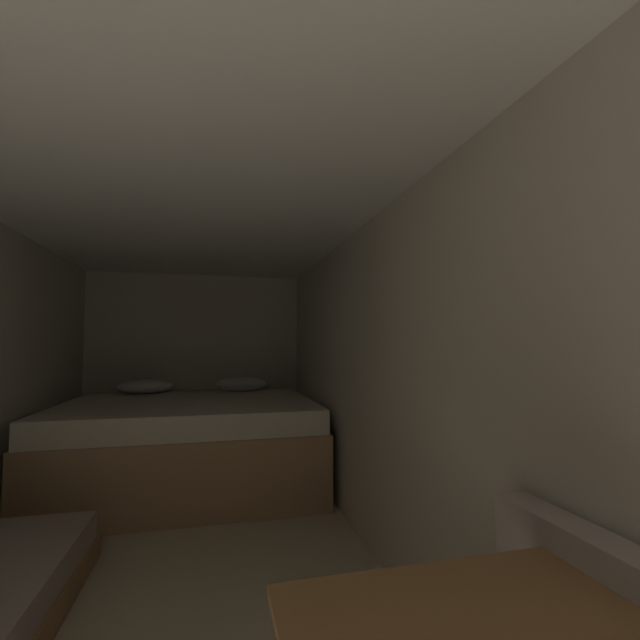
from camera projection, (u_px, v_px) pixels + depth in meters
ground_plane at (169, 597)px, 2.09m from camera, size 7.21×7.21×0.00m
wall_back at (196, 366)px, 4.70m from camera, size 2.38×0.05×2.04m
wall_right at (385, 385)px, 2.43m from camera, size 0.05×5.21×2.04m
ceiling_slab at (177, 191)px, 2.22m from camera, size 2.38×5.21×0.05m
bed at (190, 442)px, 3.76m from camera, size 2.16×1.75×0.91m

